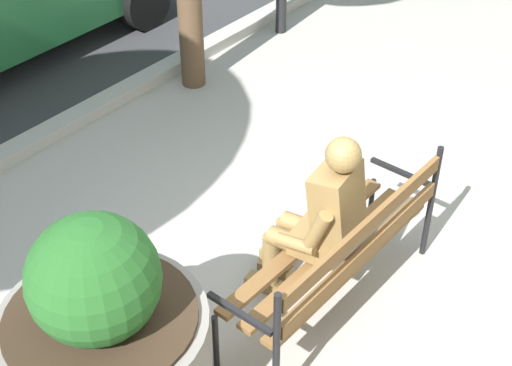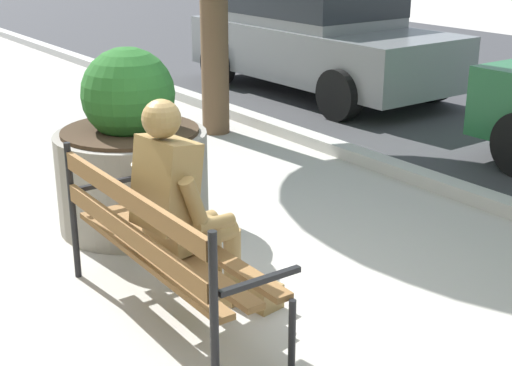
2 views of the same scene
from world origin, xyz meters
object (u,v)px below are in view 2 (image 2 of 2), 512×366
concrete_planter (132,158)px  parked_car_grey (318,34)px  bronze_statue_seated (188,213)px  park_bench (157,241)px

concrete_planter → parked_car_grey: size_ratio=0.34×
bronze_statue_seated → parked_car_grey: (-4.42, 4.78, 0.17)m
park_bench → concrete_planter: 1.59m
bronze_statue_seated → parked_car_grey: parked_car_grey is taller
bronze_statue_seated → parked_car_grey: size_ratio=0.33×
park_bench → bronze_statue_seated: bronze_statue_seated is taller
bronze_statue_seated → concrete_planter: concrete_planter is taller
concrete_planter → parked_car_grey: 5.30m
park_bench → parked_car_grey: bearing=131.5°
park_bench → concrete_planter: bearing=158.2°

